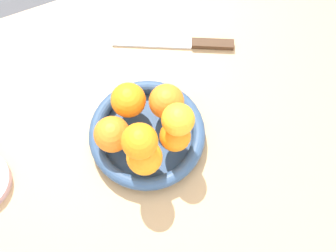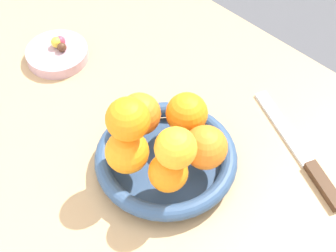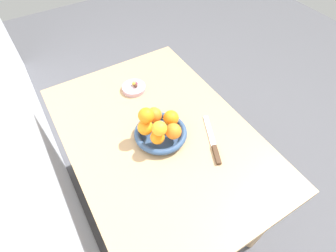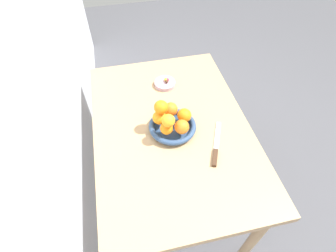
{
  "view_description": "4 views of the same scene",
  "coord_description": "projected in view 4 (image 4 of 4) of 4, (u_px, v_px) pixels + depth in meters",
  "views": [
    {
      "loc": [
        0.07,
        0.34,
        1.71
      ],
      "look_at": [
        -0.05,
        0.04,
        0.88
      ],
      "focal_mm": 55.0,
      "sensor_mm": 36.0,
      "label": 1
    },
    {
      "loc": [
        -0.36,
        0.34,
        1.43
      ],
      "look_at": [
        0.0,
        -0.03,
        0.81
      ],
      "focal_mm": 55.0,
      "sensor_mm": 36.0,
      "label": 2
    },
    {
      "loc": [
        -0.63,
        0.33,
        1.65
      ],
      "look_at": [
        -0.04,
        -0.03,
        0.81
      ],
      "focal_mm": 28.0,
      "sensor_mm": 36.0,
      "label": 3
    },
    {
      "loc": [
        -0.81,
        0.2,
        1.73
      ],
      "look_at": [
        -0.05,
        0.03,
        0.8
      ],
      "focal_mm": 28.0,
      "sensor_mm": 36.0,
      "label": 4
    }
  ],
  "objects": [
    {
      "name": "candy_ball_3",
      "position": [
        166.0,
        82.0,
        1.46
      ],
      "size": [
        0.02,
        0.02,
        0.02
      ],
      "primitive_type": "sphere",
      "color": "#472819",
      "rests_on": "candy_dish"
    },
    {
      "name": "candy_dish",
      "position": [
        165.0,
        83.0,
        1.48
      ],
      "size": [
        0.12,
        0.12,
        0.02
      ],
      "primitive_type": "cylinder",
      "color": "#B28C99",
      "rests_on": "dining_table"
    },
    {
      "name": "dining_table",
      "position": [
        171.0,
        138.0,
        1.36
      ],
      "size": [
        1.1,
        0.76,
        0.74
      ],
      "color": "tan",
      "rests_on": "ground_plane"
    },
    {
      "name": "orange_0",
      "position": [
        182.0,
        127.0,
        1.19
      ],
      "size": [
        0.07,
        0.07,
        0.07
      ],
      "primitive_type": "sphere",
      "color": "orange",
      "rests_on": "fruit_bowl"
    },
    {
      "name": "candy_ball_1",
      "position": [
        167.0,
        80.0,
        1.47
      ],
      "size": [
        0.02,
        0.02,
        0.02
      ],
      "primitive_type": "sphere",
      "color": "#4C9947",
      "rests_on": "candy_dish"
    },
    {
      "name": "candy_ball_0",
      "position": [
        167.0,
        80.0,
        1.47
      ],
      "size": [
        0.02,
        0.02,
        0.02
      ],
      "primitive_type": "sphere",
      "color": "#C6384C",
      "rests_on": "candy_dish"
    },
    {
      "name": "orange_1",
      "position": [
        184.0,
        115.0,
        1.24
      ],
      "size": [
        0.07,
        0.07,
        0.07
      ],
      "primitive_type": "sphere",
      "color": "orange",
      "rests_on": "fruit_bowl"
    },
    {
      "name": "orange_2",
      "position": [
        171.0,
        109.0,
        1.26
      ],
      "size": [
        0.07,
        0.07,
        0.07
      ],
      "primitive_type": "sphere",
      "color": "orange",
      "rests_on": "fruit_bowl"
    },
    {
      "name": "knife",
      "position": [
        216.0,
        147.0,
        1.2
      ],
      "size": [
        0.25,
        0.13,
        0.01
      ],
      "color": "#3F2819",
      "rests_on": "dining_table"
    },
    {
      "name": "fruit_bowl",
      "position": [
        172.0,
        127.0,
        1.26
      ],
      "size": [
        0.23,
        0.23,
        0.04
      ],
      "color": "navy",
      "rests_on": "dining_table"
    },
    {
      "name": "candy_ball_2",
      "position": [
        166.0,
        80.0,
        1.47
      ],
      "size": [
        0.02,
        0.02,
        0.02
      ],
      "primitive_type": "sphere",
      "color": "gold",
      "rests_on": "candy_dish"
    },
    {
      "name": "orange_5",
      "position": [
        168.0,
        121.0,
        1.14
      ],
      "size": [
        0.06,
        0.06,
        0.06
      ],
      "primitive_type": "sphere",
      "color": "orange",
      "rests_on": "orange_4"
    },
    {
      "name": "wall_back",
      "position": [
        24.0,
        49.0,
        0.83
      ],
      "size": [
        4.0,
        0.05,
        2.5
      ],
      "primitive_type": "cube",
      "color": "silver",
      "rests_on": "ground_plane"
    },
    {
      "name": "orange_3",
      "position": [
        160.0,
        118.0,
        1.23
      ],
      "size": [
        0.07,
        0.07,
        0.07
      ],
      "primitive_type": "sphere",
      "color": "orange",
      "rests_on": "fruit_bowl"
    },
    {
      "name": "orange_4",
      "position": [
        167.0,
        128.0,
        1.19
      ],
      "size": [
        0.06,
        0.06,
        0.06
      ],
      "primitive_type": "sphere",
      "color": "orange",
      "rests_on": "fruit_bowl"
    },
    {
      "name": "ground_plane",
      "position": [
        170.0,
        194.0,
        1.85
      ],
      "size": [
        6.0,
        6.0,
        0.0
      ],
      "primitive_type": "plane",
      "color": "#4C4C51"
    },
    {
      "name": "orange_6",
      "position": [
        161.0,
        107.0,
        1.18
      ],
      "size": [
        0.06,
        0.06,
        0.06
      ],
      "primitive_type": "sphere",
      "color": "orange",
      "rests_on": "orange_3"
    }
  ]
}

